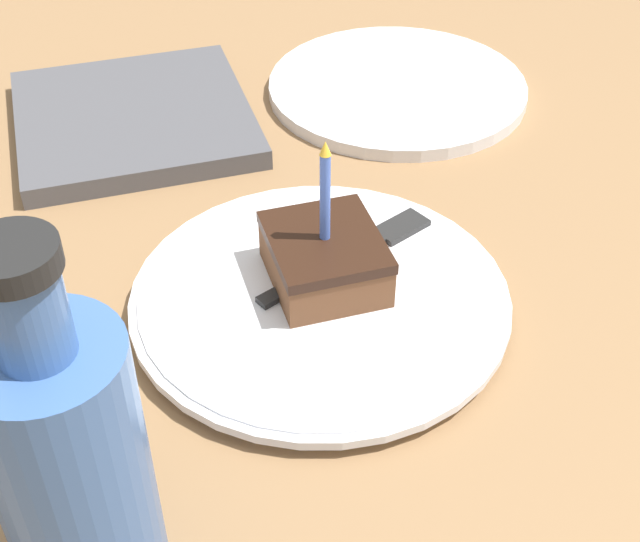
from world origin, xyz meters
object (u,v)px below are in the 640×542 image
Objects in this scene: cake_slice at (325,258)px; plate at (320,300)px; marble_board at (134,118)px; fork at (357,251)px; side_plate at (397,88)px; bottle at (69,461)px.

plate is at bearing 58.93° from cake_slice.
plate is 1.25× the size of marble_board.
marble_board is (0.14, -0.28, -0.01)m from fork.
cake_slice is 0.33m from side_plate.
cake_slice is 0.27m from bottle.
cake_slice is 0.54× the size of marble_board.
marble_board reaches higher than plate.
side_plate is at bearing -120.45° from plate.
plate is 0.27m from bottle.
bottle reaches higher than fork.
bottle is (0.19, 0.18, 0.06)m from cake_slice.
cake_slice reaches higher than plate.
side_plate is (-0.18, -0.30, -0.00)m from plate.
plate is 0.06m from fork.
bottle is at bearing 79.71° from marble_board.
marble_board is (0.10, -0.31, 0.00)m from plate.
cake_slice is at bearing -136.33° from bottle.
bottle reaches higher than side_plate.
plate is 0.33m from marble_board.
plate is 1.06× the size of side_plate.
plate is 0.03m from cake_slice.
fork is (-0.03, -0.02, -0.02)m from cake_slice.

